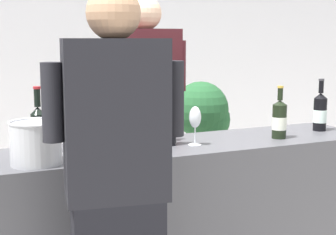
# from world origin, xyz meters

# --- Properties ---
(wall_back) EXTENTS (8.00, 0.10, 2.80)m
(wall_back) POSITION_xyz_m (0.00, 2.60, 1.40)
(wall_back) COLOR white
(wall_back) RESTS_ON ground_plane
(counter) EXTENTS (2.24, 0.54, 0.92)m
(counter) POSITION_xyz_m (0.00, 0.00, 0.46)
(counter) COLOR #4C4C51
(counter) RESTS_ON ground_plane
(wine_bottle_0) EXTENTS (0.08, 0.08, 0.30)m
(wine_bottle_0) POSITION_xyz_m (0.56, -0.08, 1.03)
(wine_bottle_0) COLOR black
(wine_bottle_0) RESTS_ON counter
(wine_bottle_1) EXTENTS (0.07, 0.07, 0.34)m
(wine_bottle_1) POSITION_xyz_m (-0.77, 0.06, 1.04)
(wine_bottle_1) COLOR black
(wine_bottle_1) RESTS_ON counter
(wine_bottle_2) EXTENTS (0.08, 0.08, 0.33)m
(wine_bottle_2) POSITION_xyz_m (-0.10, 0.00, 1.04)
(wine_bottle_2) COLOR black
(wine_bottle_2) RESTS_ON counter
(wine_bottle_3) EXTENTS (0.08, 0.08, 0.34)m
(wine_bottle_3) POSITION_xyz_m (-0.38, 0.10, 1.05)
(wine_bottle_3) COLOR black
(wine_bottle_3) RESTS_ON counter
(wine_bottle_4) EXTENTS (0.08, 0.08, 0.32)m
(wine_bottle_4) POSITION_xyz_m (0.94, 0.02, 1.04)
(wine_bottle_4) COLOR black
(wine_bottle_4) RESTS_ON counter
(wine_bottle_5) EXTENTS (0.08, 0.08, 0.35)m
(wine_bottle_5) POSITION_xyz_m (-0.10, 0.10, 1.04)
(wine_bottle_5) COLOR black
(wine_bottle_5) RESTS_ON counter
(wine_glass) EXTENTS (0.07, 0.07, 0.21)m
(wine_glass) POSITION_xyz_m (0.03, -0.06, 1.06)
(wine_glass) COLOR silver
(wine_glass) RESTS_ON counter
(ice_bucket) EXTENTS (0.24, 0.24, 0.20)m
(ice_bucket) POSITION_xyz_m (-0.82, -0.14, 1.02)
(ice_bucket) COLOR silver
(ice_bucket) RESTS_ON counter
(person_server) EXTENTS (0.57, 0.25, 1.75)m
(person_server) POSITION_xyz_m (-0.01, 0.57, 0.86)
(person_server) COLOR black
(person_server) RESTS_ON ground_plane
(person_guest) EXTENTS (0.55, 0.30, 1.69)m
(person_guest) POSITION_xyz_m (-0.59, -0.58, 0.83)
(person_guest) COLOR black
(person_guest) RESTS_ON ground_plane
(potted_shrub) EXTENTS (0.49, 0.47, 1.13)m
(potted_shrub) POSITION_xyz_m (0.81, 1.32, 0.76)
(potted_shrub) COLOR brown
(potted_shrub) RESTS_ON ground_plane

